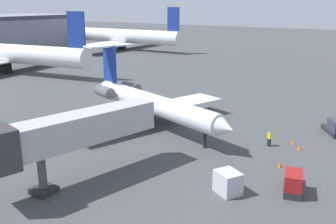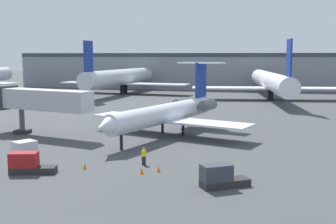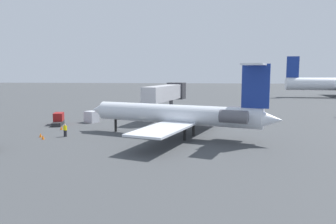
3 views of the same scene
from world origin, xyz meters
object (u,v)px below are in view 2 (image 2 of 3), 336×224
(traffic_cone_near, at_px, (142,171))
(traffic_cone_mid, at_px, (85,166))
(regional_jet, at_px, (169,112))
(ground_crew_marshaller, at_px, (144,156))
(parked_airliner_centre, at_px, (271,82))
(jet_bridge, at_px, (34,100))
(parked_airliner_west_mid, at_px, (123,77))
(traffic_cone_far, at_px, (159,169))
(cargo_container_uld, at_px, (25,150))
(baggage_tug_trailing, at_px, (220,177))
(baggage_tug_lead, at_px, (28,164))

(traffic_cone_near, height_order, traffic_cone_mid, same)
(regional_jet, bearing_deg, ground_crew_marshaller, -86.37)
(regional_jet, relative_size, parked_airliner_centre, 0.59)
(traffic_cone_mid, bearing_deg, jet_bridge, 132.98)
(traffic_cone_mid, xyz_separation_m, parked_airliner_centre, (17.73, 66.19, 4.04))
(regional_jet, relative_size, parked_airliner_west_mid, 0.60)
(ground_crew_marshaller, bearing_deg, traffic_cone_mid, -151.53)
(jet_bridge, height_order, traffic_cone_near, jet_bridge)
(traffic_cone_far, xyz_separation_m, parked_airliner_centre, (10.83, 65.63, 4.04))
(ground_crew_marshaller, relative_size, traffic_cone_mid, 3.07)
(jet_bridge, xyz_separation_m, traffic_cone_far, (20.28, -13.79, -4.40))
(ground_crew_marshaller, bearing_deg, parked_airliner_centre, 78.61)
(regional_jet, xyz_separation_m, cargo_container_uld, (-11.37, -15.91, -2.15))
(traffic_cone_mid, distance_m, parked_airliner_centre, 68.65)
(ground_crew_marshaller, bearing_deg, regional_jet, 93.63)
(regional_jet, bearing_deg, baggage_tug_trailing, -66.95)
(regional_jet, height_order, baggage_tug_lead, regional_jet)
(parked_airliner_west_mid, bearing_deg, regional_jet, -65.82)
(traffic_cone_mid, bearing_deg, baggage_tug_trailing, -11.96)
(baggage_tug_trailing, distance_m, traffic_cone_far, 6.75)
(baggage_tug_trailing, bearing_deg, parked_airliner_west_mid, 113.87)
(parked_airliner_west_mid, height_order, parked_airliner_centre, parked_airliner_west_mid)
(regional_jet, bearing_deg, jet_bridge, -168.04)
(cargo_container_uld, height_order, traffic_cone_mid, cargo_container_uld)
(cargo_container_uld, distance_m, traffic_cone_near, 13.28)
(cargo_container_uld, bearing_deg, regional_jet, 54.45)
(ground_crew_marshaller, bearing_deg, parked_airliner_west_mid, 110.11)
(parked_airliner_west_mid, bearing_deg, baggage_tug_lead, -77.57)
(parked_airliner_west_mid, bearing_deg, parked_airliner_centre, -11.60)
(traffic_cone_far, relative_size, parked_airliner_west_mid, 0.01)
(parked_airliner_centre, bearing_deg, traffic_cone_near, -100.31)
(baggage_tug_trailing, height_order, cargo_container_uld, baggage_tug_trailing)
(regional_jet, xyz_separation_m, traffic_cone_mid, (-3.95, -18.02, -2.82))
(traffic_cone_near, bearing_deg, cargo_container_uld, 169.06)
(ground_crew_marshaller, height_order, traffic_cone_mid, ground_crew_marshaller)
(traffic_cone_mid, height_order, parked_airliner_centre, parked_airliner_centre)
(jet_bridge, relative_size, parked_airliner_centre, 0.36)
(regional_jet, xyz_separation_m, jet_bridge, (-17.33, -3.67, 1.58))
(traffic_cone_far, relative_size, parked_airliner_centre, 0.01)
(regional_jet, bearing_deg, parked_airliner_centre, 74.04)
(regional_jet, height_order, traffic_cone_far, regional_jet)
(baggage_tug_trailing, relative_size, parked_airliner_west_mid, 0.10)
(parked_airliner_centre, bearing_deg, ground_crew_marshaller, -101.39)
(regional_jet, distance_m, ground_crew_marshaller, 15.54)
(baggage_tug_lead, xyz_separation_m, baggage_tug_trailing, (17.16, -0.34, 0.00))
(cargo_container_uld, height_order, traffic_cone_far, cargo_container_uld)
(baggage_tug_trailing, relative_size, cargo_container_uld, 1.58)
(ground_crew_marshaller, relative_size, parked_airliner_centre, 0.04)
(jet_bridge, height_order, cargo_container_uld, jet_bridge)
(jet_bridge, distance_m, ground_crew_marshaller, 22.05)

